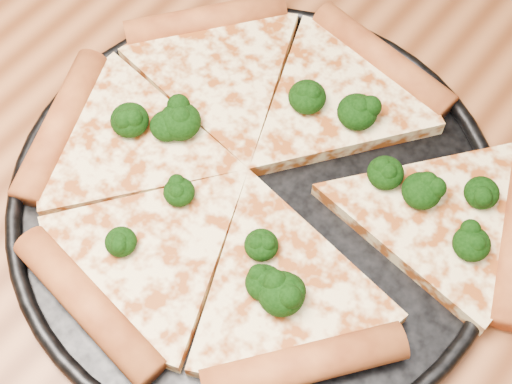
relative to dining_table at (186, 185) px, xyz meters
The scene contains 5 objects.
ground 0.66m from the dining_table, ahead, with size 4.00×4.00×0.00m, color brown.
dining_table is the anchor object (origin of this frame).
pizza_pan 0.14m from the dining_table, ahead, with size 0.40×0.40×0.02m.
pizza 0.14m from the dining_table, ahead, with size 0.43×0.37×0.03m.
broccoli_florets 0.17m from the dining_table, ahead, with size 0.31×0.24×0.03m.
Camera 1 is at (0.28, -0.24, 1.29)m, focal length 52.95 mm.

